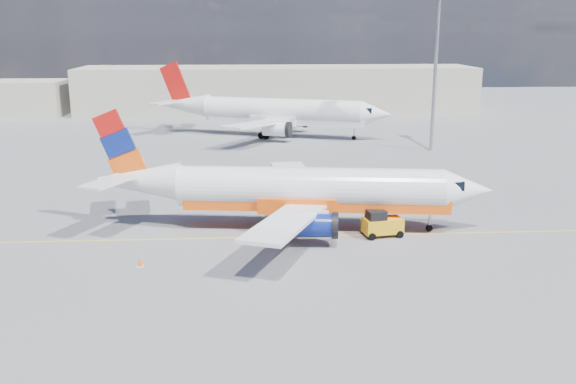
{
  "coord_description": "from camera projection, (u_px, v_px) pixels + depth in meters",
  "views": [
    {
      "loc": [
        -0.76,
        -41.33,
        14.78
      ],
      "look_at": [
        2.12,
        2.49,
        3.5
      ],
      "focal_mm": 40.0,
      "sensor_mm": 36.0,
      "label": 1
    }
  ],
  "objects": [
    {
      "name": "floodlight_mast",
      "position": [
        437.0,
        47.0,
        76.42
      ],
      "size": [
        1.53,
        1.53,
        20.94
      ],
      "color": "#9E9EA6",
      "rests_on": "ground"
    },
    {
      "name": "traffic_cone",
      "position": [
        140.0,
        262.0,
        40.84
      ],
      "size": [
        0.41,
        0.41,
        0.58
      ],
      "color": "white",
      "rests_on": "ground"
    },
    {
      "name": "main_jet",
      "position": [
        297.0,
        190.0,
        47.87
      ],
      "size": [
        29.92,
        23.42,
        9.05
      ],
      "rotation": [
        0.0,
        0.0,
        -0.13
      ],
      "color": "white",
      "rests_on": "ground"
    },
    {
      "name": "second_jet",
      "position": [
        275.0,
        112.0,
        88.98
      ],
      "size": [
        33.41,
        25.33,
        10.17
      ],
      "rotation": [
        0.0,
        0.0,
        -0.34
      ],
      "color": "white",
      "rests_on": "ground"
    },
    {
      "name": "ground",
      "position": [
        259.0,
        251.0,
        43.67
      ],
      "size": [
        240.0,
        240.0,
        0.0
      ],
      "primitive_type": "plane",
      "color": "slate",
      "rests_on": "ground"
    },
    {
      "name": "gse_tug",
      "position": [
        381.0,
        224.0,
        46.63
      ],
      "size": [
        3.01,
        2.15,
        1.99
      ],
      "rotation": [
        0.0,
        0.0,
        0.17
      ],
      "color": "black",
      "rests_on": "ground"
    },
    {
      "name": "taxi_line",
      "position": [
        258.0,
        237.0,
        46.56
      ],
      "size": [
        70.0,
        0.15,
        0.01
      ],
      "primitive_type": "cube",
      "color": "yellow",
      "rests_on": "ground"
    },
    {
      "name": "terminal_main",
      "position": [
        278.0,
        89.0,
        115.47
      ],
      "size": [
        70.0,
        14.0,
        8.0
      ],
      "primitive_type": "cube",
      "color": "#B2AC99",
      "rests_on": "ground"
    }
  ]
}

